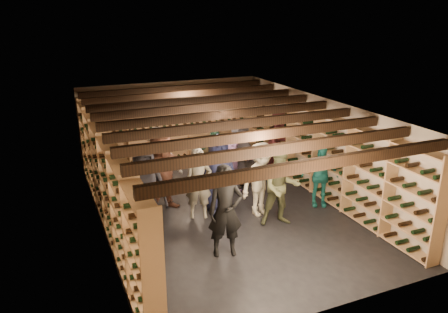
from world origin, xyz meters
TOP-DOWN VIEW (x-y plane):
  - ground at (0.00, 0.00)m, footprint 8.00×8.00m
  - walls at (0.00, 0.00)m, footprint 5.52×8.02m
  - ceiling at (0.00, 0.00)m, footprint 5.50×8.00m
  - ceiling_joists at (0.00, 0.00)m, footprint 5.40×7.12m
  - wine_rack_left at (-2.57, 0.00)m, footprint 0.32×7.50m
  - wine_rack_right at (2.57, 0.00)m, footprint 0.32×7.50m
  - wine_rack_back at (0.00, 3.83)m, footprint 4.70×0.30m
  - crate_stack_left at (0.61, 2.39)m, footprint 0.52×0.37m
  - crate_stack_right at (0.92, 1.30)m, footprint 0.57×0.45m
  - crate_loose at (0.92, 1.30)m, footprint 0.58×0.47m
  - person_0 at (-1.91, -0.44)m, footprint 1.06×0.83m
  - person_1 at (-0.73, -1.86)m, footprint 0.73×0.56m
  - person_2 at (0.84, -1.20)m, footprint 0.97×0.84m
  - person_3 at (0.67, -0.62)m, footprint 1.23×0.89m
  - person_4 at (2.18, -0.71)m, footprint 0.94×0.68m
  - person_5 at (-1.27, 0.50)m, footprint 1.84×1.21m
  - person_6 at (-0.12, -0.03)m, footprint 0.90×0.59m
  - person_7 at (-0.65, -0.18)m, footprint 0.68×0.54m
  - person_8 at (2.18, 1.21)m, footprint 1.08×0.94m
  - person_9 at (-1.15, 1.30)m, footprint 1.28×0.94m
  - person_10 at (0.32, 1.30)m, footprint 1.02×0.48m
  - person_11 at (0.56, 0.80)m, footprint 1.51×0.78m
  - person_12 at (0.97, 1.17)m, footprint 0.94×0.71m

SIDE VIEW (x-z plane):
  - ground at x=0.00m, z-range 0.00..0.00m
  - crate_loose at x=0.92m, z-range 0.00..0.17m
  - crate_stack_right at x=0.92m, z-range 0.00..0.51m
  - crate_stack_left at x=0.61m, z-range 0.00..0.85m
  - person_4 at x=2.18m, z-range 0.00..1.49m
  - person_11 at x=0.56m, z-range 0.00..1.56m
  - person_7 at x=-0.65m, z-range 0.00..1.62m
  - person_10 at x=0.32m, z-range 0.00..1.70m
  - person_3 at x=0.67m, z-range 0.00..1.70m
  - person_2 at x=0.84m, z-range 0.00..1.73m
  - person_12 at x=0.97m, z-range 0.00..1.74m
  - person_9 at x=-1.15m, z-range 0.00..1.77m
  - person_1 at x=-0.73m, z-range 0.00..1.80m
  - person_6 at x=-0.12m, z-range 0.00..1.84m
  - person_5 at x=-1.27m, z-range 0.00..1.90m
  - person_8 at x=2.18m, z-range 0.00..1.90m
  - person_0 at x=-1.91m, z-range 0.00..1.91m
  - wine_rack_back at x=0.00m, z-range 0.00..2.15m
  - wine_rack_left at x=-2.57m, z-range 0.00..2.15m
  - wine_rack_right at x=2.57m, z-range 0.00..2.15m
  - walls at x=0.00m, z-range 0.00..2.40m
  - ceiling_joists at x=0.00m, z-range 2.17..2.35m
  - ceiling at x=0.00m, z-range 2.40..2.40m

